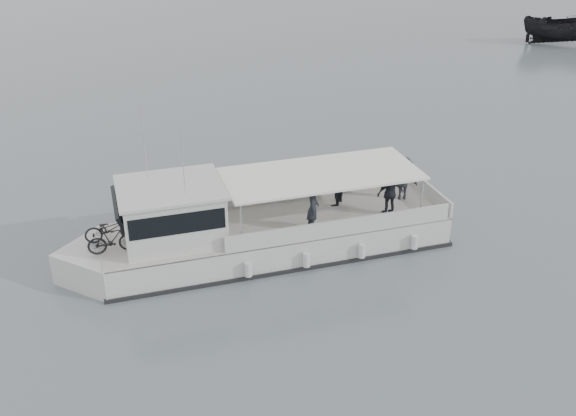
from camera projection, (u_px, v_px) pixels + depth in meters
ground at (276, 199)px, 28.03m from camera, size 1400.00×1400.00×0.00m
tour_boat at (244, 231)px, 23.43m from camera, size 14.24×7.55×6.06m
dark_motorboat at (561, 29)px, 54.43m from camera, size 6.49×6.09×2.50m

